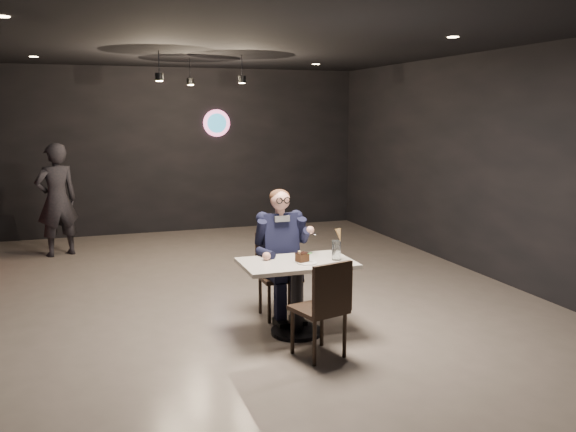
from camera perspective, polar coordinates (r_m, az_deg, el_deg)
name	(u,v)px	position (r m, az deg, el deg)	size (l,w,h in m)	color
floor	(234,300)	(7.34, -5.04, -7.82)	(9.00, 9.00, 0.00)	slate
wall_sign	(217,123)	(11.54, -6.70, 8.63)	(0.50, 0.06, 0.50)	pink
pendant_lights	(197,64)	(8.98, -8.49, 13.92)	(1.40, 1.20, 0.36)	black
main_table	(297,298)	(6.14, 0.81, -7.65)	(1.10, 0.70, 0.75)	silver
chair_far	(280,276)	(6.61, -0.80, -5.60)	(0.42, 0.46, 0.92)	black
chair_near	(319,307)	(5.59, 2.87, -8.51)	(0.42, 0.46, 0.92)	black
seated_man	(279,252)	(6.55, -0.80, -3.40)	(0.60, 0.80, 1.44)	black
dessert_plate	(307,263)	(5.96, 1.78, -4.38)	(0.20, 0.20, 0.01)	white
cake_slice	(302,258)	(5.97, 1.34, -3.91)	(0.11, 0.09, 0.08)	black
mint_leaf	(309,253)	(5.97, 1.98, -3.51)	(0.07, 0.04, 0.01)	#2C7F29
sundae_glass	(336,250)	(6.08, 4.54, -3.22)	(0.09, 0.09, 0.20)	silver
wafer_cone	(339,235)	(6.09, 4.82, -1.79)	(0.06, 0.06, 0.13)	tan
passerby	(57,200)	(10.01, -20.82, 1.42)	(0.64, 0.42, 1.74)	black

